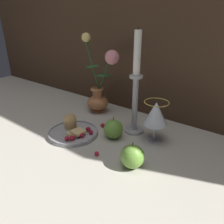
# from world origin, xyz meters

# --- Properties ---
(ground_plane) EXTENTS (2.40, 2.40, 0.00)m
(ground_plane) POSITION_xyz_m (0.00, 0.00, 0.00)
(ground_plane) COLOR #B7B2A3
(ground_plane) RESTS_ON ground
(vase) EXTENTS (0.19, 0.10, 0.36)m
(vase) POSITION_xyz_m (-0.21, 0.18, 0.11)
(vase) COLOR #B77042
(vase) RESTS_ON ground_plane
(plate_with_pastries) EXTENTS (0.19, 0.19, 0.07)m
(plate_with_pastries) POSITION_xyz_m (-0.15, -0.05, 0.02)
(plate_with_pastries) COLOR #A3A3A8
(plate_with_pastries) RESTS_ON ground_plane
(wine_glass) EXTENTS (0.09, 0.09, 0.15)m
(wine_glass) POSITION_xyz_m (0.12, 0.10, 0.10)
(wine_glass) COLOR silver
(wine_glass) RESTS_ON ground_plane
(candlestick) EXTENTS (0.08, 0.08, 0.39)m
(candlestick) POSITION_xyz_m (0.03, 0.11, 0.17)
(candlestick) COLOR #A3A3A8
(candlestick) RESTS_ON ground_plane
(apple_beside_vase) EXTENTS (0.07, 0.07, 0.09)m
(apple_beside_vase) POSITION_xyz_m (0.14, -0.09, 0.04)
(apple_beside_vase) COLOR #669938
(apple_beside_vase) RESTS_ON ground_plane
(apple_near_glass) EXTENTS (0.07, 0.07, 0.09)m
(apple_near_glass) POSITION_xyz_m (-0.01, 0.02, 0.04)
(apple_near_glass) COLOR #669938
(apple_near_glass) RESTS_ON ground_plane
(berry_near_plate) EXTENTS (0.02, 0.02, 0.02)m
(berry_near_plate) POSITION_xyz_m (-0.09, 0.06, 0.01)
(berry_near_plate) COLOR #AD192D
(berry_near_plate) RESTS_ON ground_plane
(berry_front_center) EXTENTS (0.01, 0.01, 0.01)m
(berry_front_center) POSITION_xyz_m (0.02, -0.11, 0.01)
(berry_front_center) COLOR #AD192D
(berry_front_center) RESTS_ON ground_plane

